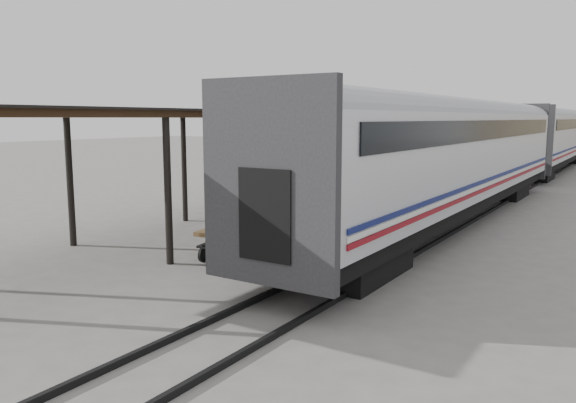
% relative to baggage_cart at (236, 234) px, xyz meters
% --- Properties ---
extents(ground, '(160.00, 160.00, 0.00)m').
position_rel_baggage_cart_xyz_m(ground, '(0.40, 0.33, -0.65)').
color(ground, slate).
rests_on(ground, ground).
extents(train, '(3.45, 76.01, 4.01)m').
position_rel_baggage_cart_xyz_m(train, '(3.60, 34.13, 2.04)').
color(train, silver).
rests_on(train, ground).
extents(canopy, '(4.90, 64.30, 4.15)m').
position_rel_baggage_cart_xyz_m(canopy, '(-3.00, 24.33, 3.36)').
color(canopy, '#422B19').
rests_on(canopy, ground).
extents(rails, '(1.54, 150.00, 0.12)m').
position_rel_baggage_cart_xyz_m(rails, '(3.60, 34.33, -0.59)').
color(rails, black).
rests_on(rails, ground).
extents(building_left, '(12.00, 8.00, 6.00)m').
position_rel_baggage_cart_xyz_m(building_left, '(-9.60, 82.33, 2.35)').
color(building_left, tan).
rests_on(building_left, ground).
extents(baggage_cart, '(1.59, 2.56, 0.86)m').
position_rel_baggage_cart_xyz_m(baggage_cart, '(0.00, 0.00, 0.00)').
color(baggage_cart, brown).
rests_on(baggage_cart, ground).
extents(suitcase_stack, '(1.21, 1.15, 0.44)m').
position_rel_baggage_cart_xyz_m(suitcase_stack, '(-0.16, 0.34, 0.38)').
color(suitcase_stack, '#3E3D40').
rests_on(suitcase_stack, baggage_cart).
extents(luggage_tug, '(1.51, 1.91, 1.48)m').
position_rel_baggage_cart_xyz_m(luggage_tug, '(-2.22, 20.24, 0.03)').
color(luggage_tug, maroon).
rests_on(luggage_tug, ground).
extents(porter, '(0.45, 0.62, 1.56)m').
position_rel_baggage_cart_xyz_m(porter, '(0.25, -0.65, 0.99)').
color(porter, navy).
rests_on(porter, baggage_cart).
extents(pedestrian, '(0.95, 0.50, 1.54)m').
position_rel_baggage_cart_xyz_m(pedestrian, '(-1.88, 11.27, 0.12)').
color(pedestrian, black).
rests_on(pedestrian, ground).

